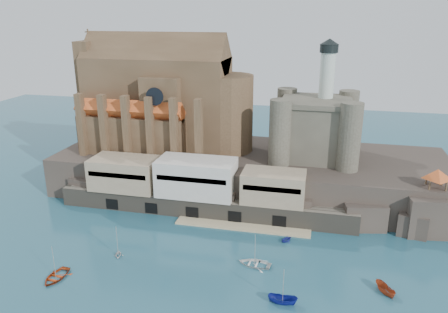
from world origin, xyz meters
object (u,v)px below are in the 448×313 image
castle_keep (316,125)px  boat_0 (56,278)px  church (164,103)px  boat_2 (282,303)px  pavilion (437,175)px

castle_keep → boat_0: 68.24m
church → boat_0: bearing=-93.1°
castle_keep → boat_2: (-2.71, -47.76, -18.31)m
boat_2 → castle_keep: bearing=-0.9°
church → boat_0: size_ratio=7.68×
castle_keep → boat_2: castle_keep is taller
pavilion → boat_2: size_ratio=1.30×
boat_2 → church: bearing=40.1°
church → boat_0: (-2.78, -50.52, -22.13)m
boat_2 → pavilion: bearing=-38.8°
church → boat_2: church is taller
pavilion → boat_2: (-28.63, -32.68, -12.73)m
pavilion → boat_2: 45.28m
pavilion → boat_0: 78.18m
pavilion → boat_0: size_ratio=1.05×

